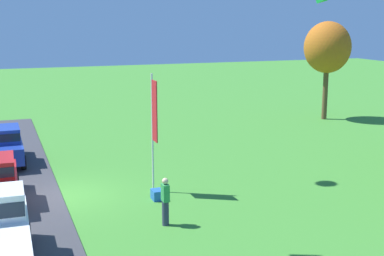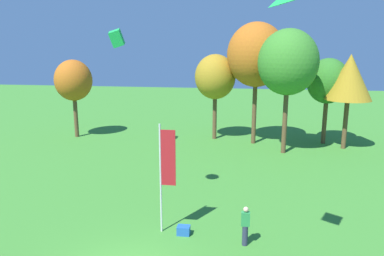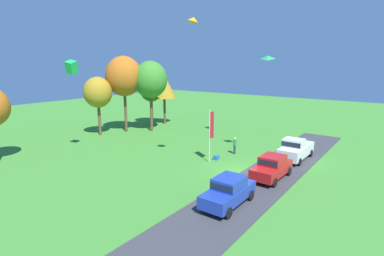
% 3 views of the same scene
% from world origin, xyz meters
% --- Properties ---
extents(ground_plane, '(120.00, 120.00, 0.00)m').
position_xyz_m(ground_plane, '(0.00, 0.00, 0.00)').
color(ground_plane, '#3D842D').
extents(pavement_strip, '(36.00, 4.40, 0.06)m').
position_xyz_m(pavement_strip, '(0.00, -2.19, 0.03)').
color(pavement_strip, '#38383D').
rests_on(pavement_strip, ground).
extents(car_sedan_by_flagpole, '(4.40, 1.96, 1.84)m').
position_xyz_m(car_sedan_by_flagpole, '(-5.93, -2.08, 1.04)').
color(car_sedan_by_flagpole, '#1E389E').
rests_on(car_sedan_by_flagpole, ground).
extents(person_on_lawn, '(0.36, 0.24, 1.71)m').
position_xyz_m(person_on_lawn, '(4.37, 3.04, 0.88)').
color(person_on_lawn, '#2D334C').
rests_on(person_on_lawn, ground).
extents(tree_lone_near, '(3.27, 3.27, 6.91)m').
position_xyz_m(tree_lone_near, '(-10.89, 19.79, 5.07)').
color(tree_lone_near, brown).
rests_on(tree_lone_near, ground).
extents(flag_banner, '(0.71, 0.08, 4.93)m').
position_xyz_m(flag_banner, '(0.90, 3.68, 3.12)').
color(flag_banner, silver).
rests_on(flag_banner, ground).
extents(cooler_box, '(0.56, 0.40, 0.40)m').
position_xyz_m(cooler_box, '(1.69, 3.53, 0.20)').
color(cooler_box, blue).
rests_on(cooler_box, ground).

